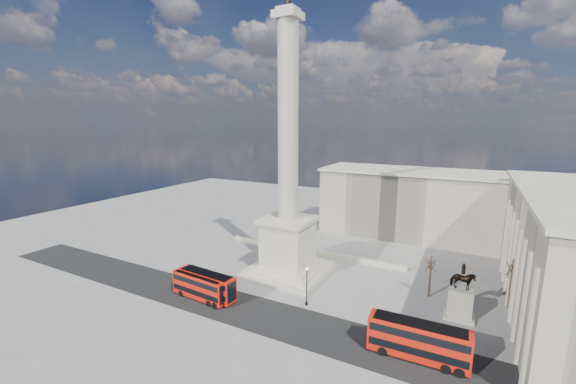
% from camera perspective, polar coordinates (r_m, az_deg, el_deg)
% --- Properties ---
extents(ground, '(180.00, 180.00, 0.00)m').
position_cam_1_polar(ground, '(64.70, -2.11, -14.51)').
color(ground, gray).
rests_on(ground, ground).
extents(asphalt_road, '(120.00, 9.00, 0.01)m').
position_cam_1_polar(asphalt_road, '(54.85, -2.82, -19.56)').
color(asphalt_road, black).
rests_on(asphalt_road, ground).
extents(nelsons_column, '(14.00, 14.00, 49.85)m').
position_cam_1_polar(nelsons_column, '(64.51, 0.02, -2.39)').
color(nelsons_column, beige).
rests_on(nelsons_column, ground).
extents(balustrade_wall, '(40.00, 0.60, 1.10)m').
position_cam_1_polar(balustrade_wall, '(77.65, 3.85, -9.60)').
color(balustrade_wall, '#BAB59B').
rests_on(balustrade_wall, ground).
extents(building_northeast, '(51.00, 17.00, 16.60)m').
position_cam_1_polar(building_northeast, '(93.08, 21.45, -1.87)').
color(building_northeast, beige).
rests_on(building_northeast, ground).
extents(red_bus_a, '(10.75, 3.19, 4.30)m').
position_cam_1_polar(red_bus_a, '(60.44, -12.95, -14.37)').
color(red_bus_a, red).
rests_on(red_bus_a, ground).
extents(red_bus_b, '(10.37, 3.11, 4.15)m').
position_cam_1_polar(red_bus_b, '(60.27, -13.96, -14.58)').
color(red_bus_b, red).
rests_on(red_bus_b, ground).
extents(red_bus_c, '(11.66, 2.97, 4.70)m').
position_cam_1_polar(red_bus_c, '(48.22, 20.36, -21.58)').
color(red_bus_c, red).
rests_on(red_bus_c, ground).
extents(victorian_lamp, '(0.54, 0.54, 6.28)m').
position_cam_1_polar(victorian_lamp, '(56.23, 3.05, -14.48)').
color(victorian_lamp, black).
rests_on(victorian_lamp, ground).
extents(equestrian_statue, '(4.08, 3.06, 8.47)m').
position_cam_1_polar(equestrian_statue, '(58.69, 26.11, -15.33)').
color(equestrian_statue, '#BAB59B').
rests_on(equestrian_statue, ground).
extents(bare_tree_near, '(1.93, 1.93, 8.45)m').
position_cam_1_polar(bare_tree_near, '(54.43, 37.06, -14.31)').
color(bare_tree_near, '#332319').
rests_on(bare_tree_near, ground).
extents(bare_tree_mid, '(1.92, 1.92, 7.27)m').
position_cam_1_polar(bare_tree_mid, '(62.21, 22.12, -10.70)').
color(bare_tree_mid, '#332319').
rests_on(bare_tree_mid, ground).
extents(bare_tree_far, '(2.03, 2.03, 8.30)m').
position_cam_1_polar(bare_tree_far, '(64.04, 32.57, -10.26)').
color(bare_tree_far, '#332319').
rests_on(bare_tree_far, ground).
extents(pedestrian_walking, '(0.61, 0.45, 1.52)m').
position_cam_1_polar(pedestrian_walking, '(54.50, 20.62, -19.61)').
color(pedestrian_walking, '#232629').
rests_on(pedestrian_walking, ground).
extents(pedestrian_standing, '(0.87, 0.73, 1.61)m').
position_cam_1_polar(pedestrian_standing, '(52.73, 13.32, -20.22)').
color(pedestrian_standing, '#232629').
rests_on(pedestrian_standing, ground).
extents(pedestrian_crossing, '(0.94, 0.97, 1.62)m').
position_cam_1_polar(pedestrian_crossing, '(55.52, 14.26, -18.55)').
color(pedestrian_crossing, '#232629').
rests_on(pedestrian_crossing, ground).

